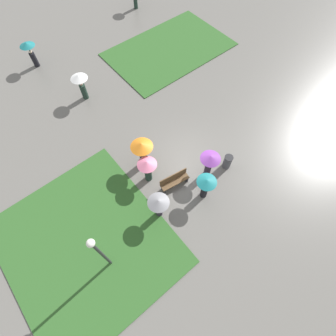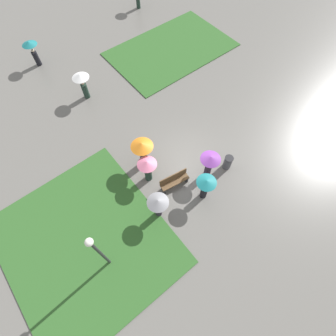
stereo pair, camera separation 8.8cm
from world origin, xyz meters
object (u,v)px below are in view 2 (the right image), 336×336
park_bench (174,180)px  lone_walker_near_lawn (32,49)px  trash_bin (228,162)px  crowd_person_grey (158,204)px  lone_walker_far_path (82,81)px  lamp_post (97,250)px  crowd_person_purple (210,162)px  crowd_person_teal (206,186)px  crowd_person_orange (142,149)px  crowd_person_pink (147,167)px

park_bench → lone_walker_near_lawn: 13.73m
park_bench → trash_bin: 3.17m
crowd_person_grey → lone_walker_far_path: size_ratio=0.94×
trash_bin → lone_walker_near_lawn: size_ratio=0.50×
park_bench → lamp_post: bearing=-156.2°
lamp_post → lone_walker_far_path: lamp_post is taller
trash_bin → lone_walker_far_path: size_ratio=0.49×
crowd_person_purple → lone_walker_near_lawn: (-3.32, 14.28, -0.02)m
park_bench → crowd_person_teal: bearing=-53.0°
crowd_person_teal → crowd_person_purple: size_ratio=0.95×
crowd_person_grey → crowd_person_purple: bearing=-51.4°
lamp_post → trash_bin: (7.92, 0.29, -2.09)m
crowd_person_grey → lamp_post: bearing=133.9°
crowd_person_teal → lone_walker_near_lawn: bearing=124.3°
crowd_person_teal → lone_walker_near_lawn: 15.28m
crowd_person_purple → lamp_post: bearing=80.2°
crowd_person_orange → lone_walker_near_lawn: size_ratio=1.07×
lamp_post → crowd_person_purple: bearing=5.3°
trash_bin → crowd_person_grey: crowd_person_grey is taller
crowd_person_orange → crowd_person_purple: (2.29, -2.73, -0.15)m
crowd_person_orange → lone_walker_far_path: crowd_person_orange is taller
crowd_person_orange → lone_walker_far_path: bearing=133.8°
park_bench → trash_bin: bearing=-9.0°
lamp_post → crowd_person_orange: size_ratio=1.98×
park_bench → crowd_person_teal: size_ratio=0.95×
crowd_person_teal → crowd_person_orange: bearing=135.1°
trash_bin → crowd_person_pink: bearing=150.8°
lamp_post → lone_walker_near_lawn: 15.34m
crowd_person_pink → crowd_person_grey: bearing=126.0°
crowd_person_teal → crowd_person_orange: size_ratio=0.88×
park_bench → crowd_person_grey: bearing=-144.7°
lamp_post → crowd_person_grey: lamp_post is taller
crowd_person_pink → crowd_person_grey: size_ratio=0.99×
crowd_person_pink → crowd_person_purple: crowd_person_purple is taller
crowd_person_pink → lone_walker_far_path: 7.49m
crowd_person_teal → crowd_person_grey: bearing=-169.3°
crowd_person_grey → lone_walker_near_lawn: (0.17, 14.44, -0.03)m
trash_bin → crowd_person_purple: 1.49m
crowd_person_grey → lone_walker_near_lawn: size_ratio=0.95×
crowd_person_pink → lone_walker_near_lawn: (-0.66, 12.47, 0.07)m
crowd_person_grey → lone_walker_far_path: (1.27, 9.46, 0.02)m
crowd_person_pink → park_bench: bearing=-175.4°
crowd_person_grey → crowd_person_orange: bearing=13.4°
lamp_post → lone_walker_near_lawn: (3.41, 14.90, -1.28)m
crowd_person_purple → lone_walker_near_lawn: size_ratio=0.99×
park_bench → crowd_person_orange: bearing=111.9°
lamp_post → crowd_person_teal: bearing=-2.0°
crowd_person_orange → crowd_person_grey: size_ratio=1.13×
lamp_post → crowd_person_pink: lamp_post is taller
crowd_person_grey → crowd_person_purple: size_ratio=0.96×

